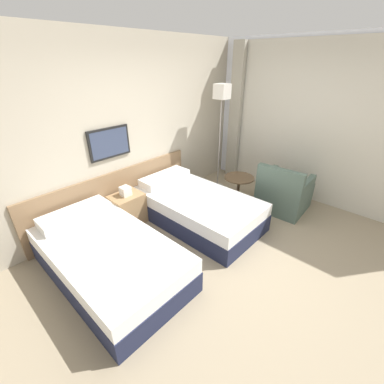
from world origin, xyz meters
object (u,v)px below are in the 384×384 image
Objects in this scene: bed_near_door at (108,257)px; floor_lamp at (222,103)px; bed_near_window at (196,207)px; side_table at (239,185)px; nightstand at (128,209)px; armchair at (283,194)px.

floor_lamp is (2.79, 0.51, 1.40)m from bed_near_door.
bed_near_window is 3.78× the size of side_table.
bed_near_window is 1.00× the size of floor_lamp.
floor_lamp reaches higher than bed_near_window.
nightstand is at bearing 43.08° from bed_near_door.
floor_lamp is at bearing -0.76° from armchair.
side_table is at bearing -27.78° from nightstand.
bed_near_door is 2.51m from side_table.
nightstand is 2.60m from armchair.
floor_lamp is 1.48m from side_table.
armchair is (0.35, -0.68, -0.08)m from side_table.
side_table is (1.71, -0.90, 0.10)m from nightstand.
armchair reaches higher than nightstand.
bed_near_window reaches higher than side_table.
bed_near_window is (1.57, 0.00, 0.00)m from bed_near_door.
armchair is (0.06, -1.36, -1.36)m from floor_lamp.
bed_near_door is at bearing 176.15° from side_table.
nightstand is 2.45m from floor_lamp.
nightstand reaches higher than side_table.
bed_near_door is at bearing 180.00° from bed_near_window.
bed_near_window is 3.07× the size of nightstand.
bed_near_door is at bearing -136.92° from nightstand.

